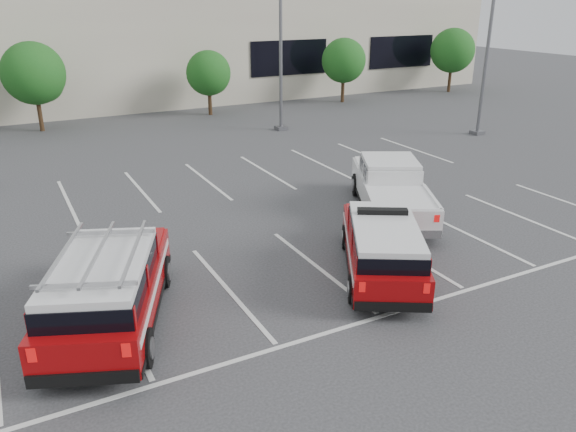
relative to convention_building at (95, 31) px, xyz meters
name	(u,v)px	position (x,y,z in m)	size (l,w,h in m)	color
ground	(319,268)	(-0.18, -31.86, -4.72)	(120.00, 120.00, 0.00)	#303033
stall_markings	(252,216)	(-0.18, -27.36, -4.71)	(23.00, 15.00, 0.01)	silver
convention_building	(95,31)	(0.00, 0.00, 0.00)	(60.00, 16.99, 13.20)	beige
tree_mid_left	(35,75)	(-5.09, -9.82, -1.68)	(3.37, 3.37, 4.85)	#3F2B19
tree_mid_right	(210,75)	(4.91, -9.82, -2.22)	(2.77, 2.77, 3.99)	#3F2B19
tree_right	(344,62)	(14.91, -9.82, -1.95)	(3.07, 3.07, 4.42)	#3F2B19
tree_far_right	(453,52)	(24.91, -9.82, -1.68)	(3.37, 3.37, 4.85)	#3F2B19
light_pole_mid	(281,34)	(6.82, -15.86, 0.47)	(0.90, 0.60, 10.24)	#59595E
light_pole_right	(489,35)	(15.82, -21.86, 0.47)	(0.90, 0.60, 10.24)	#59595E
fire_chief_suv	(382,251)	(1.10, -32.97, -4.00)	(4.07, 5.21, 1.75)	#8B0609
white_pickup	(391,193)	(4.19, -29.31, -4.00)	(4.54, 6.17, 1.81)	silver
ladder_suv	(109,294)	(-5.85, -32.18, -3.88)	(3.94, 5.69, 2.09)	#8B0609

